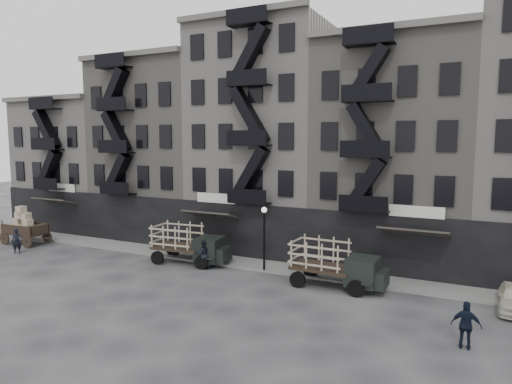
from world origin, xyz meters
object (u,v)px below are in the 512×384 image
at_px(wagon, 24,222).
at_px(stake_truck_east, 335,261).
at_px(policeman, 466,325).
at_px(stake_truck_west, 189,241).
at_px(pedestrian_west, 17,241).
at_px(pedestrian_mid, 204,254).

relative_size(wagon, stake_truck_east, 0.67).
distance_m(stake_truck_east, policeman, 8.84).
relative_size(stake_truck_west, pedestrian_west, 2.97).
xyz_separation_m(stake_truck_east, pedestrian_west, (-23.85, -2.99, -0.62)).
xyz_separation_m(stake_truck_west, pedestrian_west, (-13.25, -3.50, -0.62)).
distance_m(pedestrian_west, policeman, 31.05).
relative_size(stake_truck_east, pedestrian_west, 2.93).
distance_m(stake_truck_west, pedestrian_mid, 1.91).
xyz_separation_m(stake_truck_west, policeman, (17.72, -5.74, -0.55)).
distance_m(stake_truck_west, policeman, 18.63).
bearing_deg(wagon, stake_truck_west, 3.00).
bearing_deg(pedestrian_mid, stake_truck_east, 147.42).
bearing_deg(pedestrian_mid, pedestrian_west, -23.40).
bearing_deg(stake_truck_east, pedestrian_mid, -176.94).
bearing_deg(stake_truck_west, policeman, -23.39).
height_order(stake_truck_west, pedestrian_mid, stake_truck_west).
xyz_separation_m(stake_truck_west, pedestrian_mid, (1.68, -0.72, -0.57)).
bearing_deg(wagon, pedestrian_west, -47.51).
distance_m(wagon, pedestrian_mid, 17.22).
xyz_separation_m(pedestrian_west, policeman, (30.97, -2.23, 0.06)).
relative_size(stake_truck_west, stake_truck_east, 1.01).
relative_size(pedestrian_west, pedestrian_mid, 0.95).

